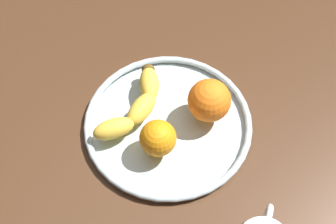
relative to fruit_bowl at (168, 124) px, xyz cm
name	(u,v)px	position (x,y,z in cm)	size (l,w,h in cm)	color
ground_plane	(168,132)	(0.00, 0.00, -2.92)	(164.78, 164.78, 4.00)	#482D1B
fruit_bowl	(168,124)	(0.00, 0.00, 0.00)	(30.05, 30.05, 1.80)	silver
banana	(136,106)	(0.28, 6.12, 2.65)	(18.81, 9.79, 3.53)	yellow
orange_back_left	(209,100)	(3.95, -6.22, 4.69)	(7.60, 7.60, 7.60)	orange
orange_back_right	(159,138)	(-5.47, -0.17, 4.01)	(6.26, 6.26, 6.26)	orange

